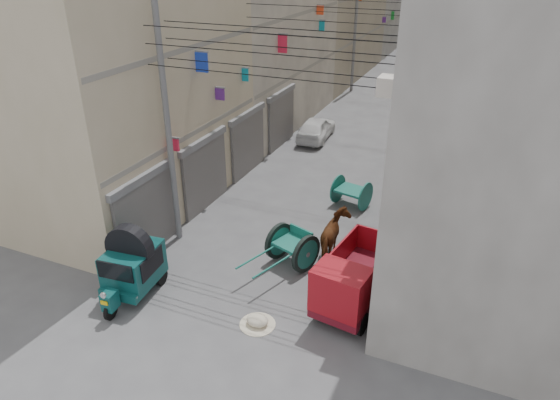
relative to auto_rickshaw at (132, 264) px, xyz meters
The scene contains 15 objects.
ground 4.22m from the auto_rickshaw, 42.82° to the right, with size 140.00×140.00×0.00m, color #4A4A4C.
shutters_left 7.66m from the auto_rickshaw, 96.88° to the left, with size 0.18×14.40×2.88m.
signboards 19.26m from the auto_rickshaw, 81.00° to the left, with size 8.22×40.52×5.67m.
ac_units 10.45m from the auto_rickshaw, 36.31° to the left, with size 0.70×6.55×3.35m.
utility_poles 14.84m from the auto_rickshaw, 78.09° to the left, with size 7.40×22.20×8.00m.
overhead_cables 13.31m from the auto_rickshaw, 75.52° to the left, with size 7.40×22.52×1.12m.
auto_rickshaw is the anchor object (origin of this frame).
tonga_cart 4.98m from the auto_rickshaw, 41.16° to the left, with size 1.90×2.96×1.25m.
mini_truck 6.39m from the auto_rickshaw, 15.68° to the left, with size 1.89×3.45×1.85m.
second_cart 9.12m from the auto_rickshaw, 61.43° to the left, with size 1.53×1.41×1.16m.
feed_sack 4.08m from the auto_rickshaw, ahead, with size 0.62×0.50×0.31m, color beige.
horse 6.45m from the auto_rickshaw, 40.91° to the left, with size 0.83×1.82×1.54m, color #5F2D16.
distant_car_white 14.78m from the auto_rickshaw, 88.23° to the left, with size 1.44×3.57×1.22m, color silver.
distant_car_grey 30.24m from the auto_rickshaw, 82.39° to the left, with size 1.42×4.07×1.34m, color #525754.
distant_car_green 38.91m from the auto_rickshaw, 86.23° to the left, with size 1.74×4.27×1.24m, color #1D5546.
Camera 1 is at (5.80, -6.64, 9.33)m, focal length 32.00 mm.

